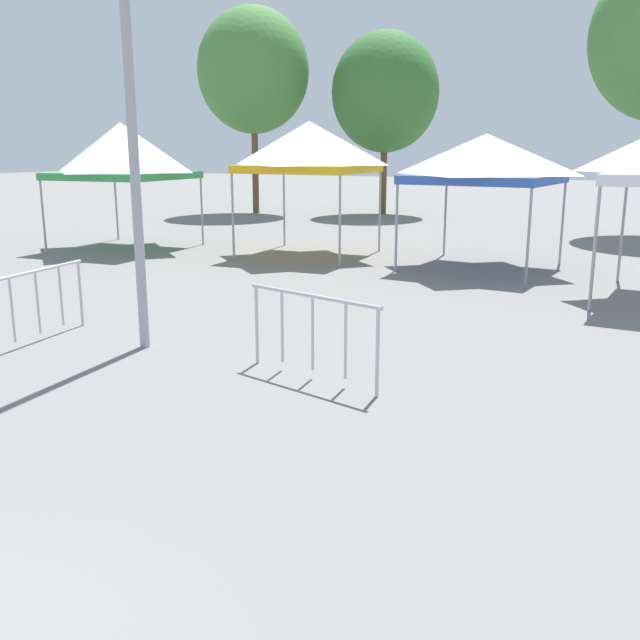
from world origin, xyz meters
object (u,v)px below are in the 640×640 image
at_px(canopy_tent_behind_left, 485,159).
at_px(light_pole_opposite_side, 126,17).
at_px(canopy_tent_far_right, 122,151).
at_px(crowd_barrier_near_person, 313,320).
at_px(tree_behind_tents_right, 253,71).
at_px(tree_behind_tents_center, 385,92).
at_px(crowd_barrier_mid_lot, 37,291).
at_px(canopy_tent_right_of_center, 309,147).

bearing_deg(canopy_tent_behind_left, light_pole_opposite_side, -105.26).
distance_m(canopy_tent_far_right, crowd_barrier_near_person, 13.35).
bearing_deg(tree_behind_tents_right, tree_behind_tents_center, 20.61).
distance_m(canopy_tent_far_right, canopy_tent_behind_left, 10.03).
xyz_separation_m(light_pole_opposite_side, crowd_barrier_near_person, (2.85, -0.21, -3.70)).
bearing_deg(tree_behind_tents_center, tree_behind_tents_right, -159.39).
relative_size(canopy_tent_behind_left, tree_behind_tents_center, 0.45).
xyz_separation_m(canopy_tent_behind_left, light_pole_opposite_side, (-2.51, -9.21, 1.89)).
height_order(canopy_tent_far_right, tree_behind_tents_center, tree_behind_tents_center).
height_order(tree_behind_tents_right, crowd_barrier_mid_lot, tree_behind_tents_right).
bearing_deg(canopy_tent_behind_left, tree_behind_tents_right, 140.76).
height_order(canopy_tent_far_right, light_pole_opposite_side, light_pole_opposite_side).
relative_size(tree_behind_tents_right, crowd_barrier_mid_lot, 4.17).
xyz_separation_m(canopy_tent_right_of_center, tree_behind_tents_center, (-2.88, 12.45, 2.28)).
bearing_deg(canopy_tent_behind_left, crowd_barrier_mid_lot, -113.08).
height_order(canopy_tent_right_of_center, crowd_barrier_mid_lot, canopy_tent_right_of_center).
xyz_separation_m(canopy_tent_far_right, tree_behind_tents_right, (-2.87, 11.64, 3.32)).
xyz_separation_m(canopy_tent_right_of_center, crowd_barrier_mid_lot, (0.55, -9.67, -2.08)).
distance_m(tree_behind_tents_center, crowd_barrier_mid_lot, 22.81).
bearing_deg(canopy_tent_right_of_center, tree_behind_tents_center, 103.00).
bearing_deg(tree_behind_tents_center, crowd_barrier_near_person, -70.23).
bearing_deg(light_pole_opposite_side, canopy_tent_right_of_center, 103.12).
bearing_deg(crowd_barrier_near_person, tree_behind_tents_center, 109.77).
xyz_separation_m(canopy_tent_far_right, canopy_tent_behind_left, (9.97, 1.16, -0.17)).
bearing_deg(crowd_barrier_mid_lot, canopy_tent_behind_left, 66.92).
xyz_separation_m(canopy_tent_right_of_center, crowd_barrier_near_person, (5.00, -9.44, -2.08)).
distance_m(tree_behind_tents_center, crowd_barrier_near_person, 23.67).
height_order(tree_behind_tents_right, crowd_barrier_near_person, tree_behind_tents_right).
xyz_separation_m(canopy_tent_behind_left, tree_behind_tents_center, (-7.54, 12.47, 2.55)).
relative_size(canopy_tent_far_right, crowd_barrier_near_person, 1.72).
distance_m(canopy_tent_right_of_center, tree_behind_tents_center, 12.98).
bearing_deg(light_pole_opposite_side, canopy_tent_behind_left, 74.74).
bearing_deg(tree_behind_tents_right, canopy_tent_far_right, -76.15).
height_order(light_pole_opposite_side, tree_behind_tents_center, light_pole_opposite_side).
bearing_deg(canopy_tent_right_of_center, canopy_tent_far_right, -167.44).
bearing_deg(crowd_barrier_near_person, crowd_barrier_mid_lot, -177.01).
height_order(canopy_tent_right_of_center, crowd_barrier_near_person, canopy_tent_right_of_center).
bearing_deg(canopy_tent_behind_left, canopy_tent_far_right, -173.35).
bearing_deg(crowd_barrier_near_person, light_pole_opposite_side, 175.71).
xyz_separation_m(canopy_tent_far_right, light_pole_opposite_side, (7.45, -8.04, 1.72)).
xyz_separation_m(canopy_tent_behind_left, crowd_barrier_mid_lot, (-4.11, -9.65, -1.81)).
height_order(canopy_tent_behind_left, crowd_barrier_mid_lot, canopy_tent_behind_left).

